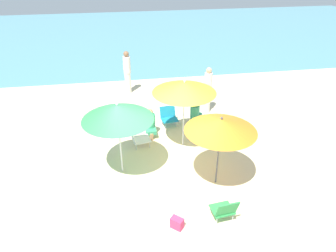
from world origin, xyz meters
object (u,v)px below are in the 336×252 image
(umbrella_yellow, at_px, (184,87))
(umbrella_green, at_px, (117,112))
(person_a, at_px, (150,123))
(person_d, at_px, (208,90))
(beach_chair_c, at_px, (137,137))
(beach_chair_b, at_px, (169,116))
(person_b, at_px, (127,72))
(person_c, at_px, (195,112))
(beach_chair_a, at_px, (225,210))
(beach_bag, at_px, (177,223))
(umbrella_orange, at_px, (221,125))

(umbrella_yellow, relative_size, umbrella_green, 1.03)
(person_a, height_order, person_d, person_d)
(beach_chair_c, distance_m, person_a, 0.77)
(beach_chair_b, bearing_deg, person_b, -165.88)
(umbrella_green, relative_size, beach_chair_c, 3.04)
(person_b, bearing_deg, person_c, -168.00)
(beach_chair_c, relative_size, person_c, 0.72)
(beach_chair_a, xyz_separation_m, person_d, (1.00, 5.16, 0.51))
(person_a, bearing_deg, umbrella_green, -29.23)
(umbrella_yellow, bearing_deg, beach_bag, -103.70)
(umbrella_yellow, xyz_separation_m, umbrella_orange, (0.49, -1.86, -0.19))
(beach_chair_a, xyz_separation_m, beach_chair_c, (-1.64, 3.28, -0.02))
(umbrella_green, bearing_deg, person_b, 85.09)
(beach_chair_c, height_order, beach_bag, beach_chair_c)
(beach_chair_b, relative_size, person_b, 0.35)
(umbrella_yellow, xyz_separation_m, person_d, (1.27, 1.98, -1.02))
(umbrella_orange, distance_m, person_a, 3.18)
(umbrella_orange, bearing_deg, umbrella_green, 160.12)
(beach_chair_b, bearing_deg, beach_chair_c, -52.21)
(person_a, bearing_deg, person_b, -171.46)
(beach_chair_b, bearing_deg, person_a, -57.58)
(umbrella_green, bearing_deg, beach_chair_c, 65.78)
(person_d, height_order, beach_bag, person_d)
(beach_chair_b, xyz_separation_m, person_c, (0.88, -0.15, 0.16))
(umbrella_green, distance_m, person_c, 3.57)
(beach_chair_a, bearing_deg, person_a, 10.23)
(person_b, relative_size, person_d, 1.02)
(person_a, xyz_separation_m, beach_bag, (0.13, -3.90, -0.31))
(beach_chair_a, relative_size, beach_bag, 2.51)
(beach_chair_c, relative_size, beach_bag, 2.48)
(beach_chair_c, bearing_deg, umbrella_yellow, -13.97)
(umbrella_yellow, relative_size, umbrella_orange, 1.10)
(person_a, bearing_deg, beach_chair_c, -37.21)
(person_d, bearing_deg, umbrella_orange, 19.60)
(umbrella_yellow, relative_size, beach_bag, 7.76)
(umbrella_orange, xyz_separation_m, person_a, (-1.39, 2.57, -1.25))
(person_b, height_order, beach_bag, person_b)
(person_d, bearing_deg, person_a, -28.58)
(person_b, relative_size, person_c, 1.86)
(beach_chair_a, height_order, beach_chair_b, beach_chair_a)
(umbrella_orange, distance_m, beach_chair_c, 3.02)
(umbrella_yellow, bearing_deg, person_a, 141.76)
(person_a, bearing_deg, beach_chair_a, 16.86)
(umbrella_green, xyz_separation_m, beach_chair_b, (1.64, 2.31, -1.47))
(umbrella_green, bearing_deg, beach_chair_b, 54.61)
(person_d, distance_m, beach_bag, 5.61)
(umbrella_orange, relative_size, person_c, 2.06)
(umbrella_yellow, relative_size, beach_chair_b, 3.45)
(umbrella_yellow, relative_size, person_d, 1.25)
(beach_chair_a, xyz_separation_m, person_b, (-1.70, 7.33, 0.53))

